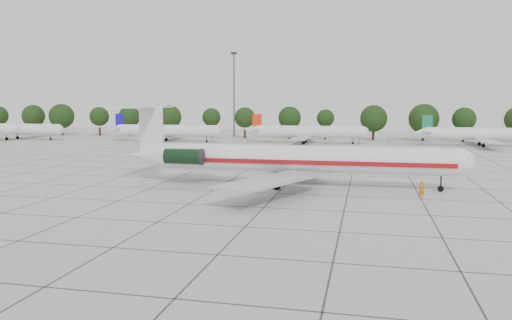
# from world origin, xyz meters

# --- Properties ---
(ground) EXTENTS (260.00, 260.00, 0.00)m
(ground) POSITION_xyz_m (0.00, 0.00, 0.00)
(ground) COLOR beige
(ground) RESTS_ON ground
(apron_joints) EXTENTS (170.00, 170.00, 0.02)m
(apron_joints) POSITION_xyz_m (0.00, 15.00, 0.01)
(apron_joints) COLOR #383838
(apron_joints) RESTS_ON ground
(main_airliner) EXTENTS (43.32, 34.04, 10.15)m
(main_airliner) POSITION_xyz_m (0.06, 5.06, 3.59)
(main_airliner) COLOR silver
(main_airliner) RESTS_ON ground
(ground_crew) EXTENTS (0.81, 0.72, 1.87)m
(ground_crew) POSITION_xyz_m (16.09, 1.21, 0.94)
(ground_crew) COLOR #CE670C
(ground_crew) RESTS_ON ground
(bg_airliner_a) EXTENTS (28.24, 27.20, 7.40)m
(bg_airliner_a) POSITION_xyz_m (-86.57, 65.06, 2.91)
(bg_airliner_a) COLOR silver
(bg_airliner_a) RESTS_ON ground
(bg_airliner_b) EXTENTS (28.24, 27.20, 7.40)m
(bg_airliner_b) POSITION_xyz_m (-42.29, 67.57, 2.91)
(bg_airliner_b) COLOR silver
(bg_airliner_b) RESTS_ON ground
(bg_airliner_c) EXTENTS (28.24, 27.20, 7.40)m
(bg_airliner_c) POSITION_xyz_m (-4.81, 70.57, 2.91)
(bg_airliner_c) COLOR silver
(bg_airliner_c) RESTS_ON ground
(bg_airliner_d) EXTENTS (28.24, 27.20, 7.40)m
(bg_airliner_d) POSITION_xyz_m (37.50, 70.83, 2.91)
(bg_airliner_d) COLOR silver
(bg_airliner_d) RESTS_ON ground
(tree_line) EXTENTS (249.86, 8.44, 10.22)m
(tree_line) POSITION_xyz_m (-11.68, 85.00, 5.98)
(tree_line) COLOR #332114
(tree_line) RESTS_ON ground
(floodlight_mast) EXTENTS (1.60, 1.60, 25.45)m
(floodlight_mast) POSITION_xyz_m (-30.00, 92.00, 14.28)
(floodlight_mast) COLOR slate
(floodlight_mast) RESTS_ON ground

